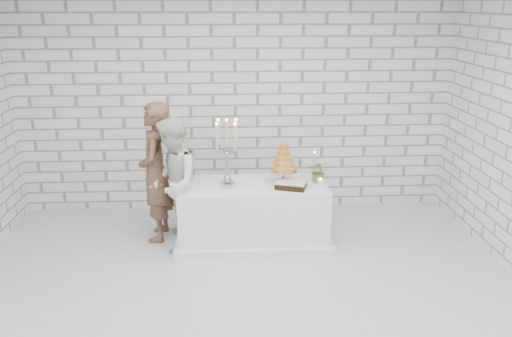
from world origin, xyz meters
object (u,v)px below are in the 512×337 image
at_px(groom, 156,172).
at_px(candelabra, 227,153).
at_px(cake_table, 253,213).
at_px(bride, 173,184).
at_px(croquembouche, 284,162).

bearing_deg(groom, candelabra, 76.95).
distance_m(cake_table, candelabra, 0.85).
bearing_deg(groom, cake_table, 83.43).
height_order(bride, candelabra, bride).
height_order(groom, bride, groom).
distance_m(cake_table, groom, 1.30).
relative_size(groom, croquembouche, 3.34).
height_order(cake_table, candelabra, candelabra).
xyz_separation_m(groom, bride, (0.22, -0.27, -0.07)).
relative_size(bride, croquembouche, 3.08).
bearing_deg(cake_table, groom, 171.90).
relative_size(candelabra, croquembouche, 1.60).
bearing_deg(candelabra, bride, -176.52).
height_order(cake_table, bride, bride).
distance_m(groom, croquembouche, 1.58).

